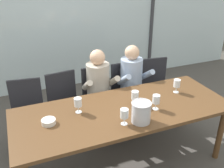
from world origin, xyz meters
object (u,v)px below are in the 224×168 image
(wine_glass_by_right_taster, at_px, (124,114))
(tasting_bowl, at_px, (49,122))
(chair_near_window_right, at_px, (156,82))
(person_beige_jumper, at_px, (100,87))
(dining_table, at_px, (124,114))
(wine_glass_spare_empty, at_px, (135,96))
(chair_right_of_center, at_px, (127,88))
(ice_bucket_primary, at_px, (141,112))
(wine_glass_center_pour, at_px, (156,100))
(chair_left_of_center, at_px, (64,99))
(chair_near_curtain, at_px, (27,108))
(person_pale_blue_shirt, at_px, (134,81))
(wine_glass_by_left_taster, at_px, (78,103))
(wine_glass_near_bucket, at_px, (177,84))
(chair_center, at_px, (98,93))

(wine_glass_by_right_taster, bearing_deg, tasting_bowl, 157.41)
(chair_near_window_right, distance_m, person_beige_jumper, 1.02)
(dining_table, distance_m, wine_glass_spare_empty, 0.24)
(chair_right_of_center, height_order, ice_bucket_primary, ice_bucket_primary)
(wine_glass_center_pour, distance_m, wine_glass_by_right_taster, 0.47)
(chair_left_of_center, relative_size, chair_near_window_right, 1.00)
(chair_near_curtain, xyz_separation_m, chair_near_window_right, (1.98, 0.04, 0.00))
(person_pale_blue_shirt, height_order, wine_glass_by_left_taster, person_pale_blue_shirt)
(dining_table, xyz_separation_m, chair_left_of_center, (-0.49, 0.91, -0.18))
(wine_glass_by_left_taster, bearing_deg, wine_glass_center_pour, -17.86)
(dining_table, relative_size, chair_near_window_right, 2.76)
(chair_left_of_center, distance_m, wine_glass_near_bucket, 1.54)
(dining_table, distance_m, wine_glass_by_right_taster, 0.35)
(person_beige_jumper, height_order, person_pale_blue_shirt, same)
(dining_table, bearing_deg, chair_left_of_center, 118.25)
(chair_right_of_center, bearing_deg, wine_glass_near_bucket, -67.36)
(chair_center, relative_size, wine_glass_by_left_taster, 5.11)
(dining_table, bearing_deg, tasting_bowl, 178.53)
(chair_left_of_center, distance_m, tasting_bowl, 0.99)
(ice_bucket_primary, xyz_separation_m, wine_glass_by_right_taster, (-0.18, 0.02, 0.00))
(chair_near_window_right, distance_m, tasting_bowl, 2.03)
(wine_glass_near_bucket, distance_m, wine_glass_spare_empty, 0.63)
(chair_near_window_right, bearing_deg, person_beige_jumper, -163.90)
(chair_near_curtain, distance_m, person_beige_jumper, 1.00)
(chair_left_of_center, relative_size, wine_glass_by_right_taster, 5.11)
(wine_glass_near_bucket, bearing_deg, person_pale_blue_shirt, 112.60)
(chair_near_window_right, bearing_deg, wine_glass_by_left_taster, -144.55)
(chair_right_of_center, distance_m, wine_glass_center_pour, 1.12)
(tasting_bowl, relative_size, wine_glass_near_bucket, 0.83)
(tasting_bowl, distance_m, wine_glass_spare_empty, 0.99)
(chair_near_curtain, xyz_separation_m, person_beige_jumper, (0.98, -0.11, 0.17))
(person_beige_jumper, distance_m, ice_bucket_primary, 1.07)
(wine_glass_by_left_taster, distance_m, wine_glass_spare_empty, 0.65)
(chair_right_of_center, relative_size, chair_near_window_right, 1.00)
(wine_glass_center_pour, bearing_deg, ice_bucket_primary, -150.14)
(chair_left_of_center, relative_size, chair_center, 1.00)
(chair_right_of_center, bearing_deg, wine_glass_by_right_taster, -115.10)
(wine_glass_spare_empty, bearing_deg, chair_center, 98.58)
(chair_near_window_right, bearing_deg, chair_near_curtain, -171.51)
(tasting_bowl, xyz_separation_m, wine_glass_by_left_taster, (0.34, 0.10, 0.09))
(person_beige_jumper, relative_size, wine_glass_near_bucket, 6.95)
(chair_left_of_center, distance_m, wine_glass_spare_empty, 1.15)
(chair_center, bearing_deg, chair_right_of_center, -3.64)
(ice_bucket_primary, bearing_deg, tasting_bowl, 160.23)
(dining_table, xyz_separation_m, wine_glass_center_pour, (0.32, -0.14, 0.19))
(person_beige_jumper, distance_m, wine_glass_near_bucket, 1.04)
(tasting_bowl, bearing_deg, wine_glass_near_bucket, 3.15)
(chair_right_of_center, bearing_deg, tasting_bowl, -144.24)
(ice_bucket_primary, relative_size, wine_glass_center_pour, 1.29)
(wine_glass_center_pour, height_order, wine_glass_spare_empty, same)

